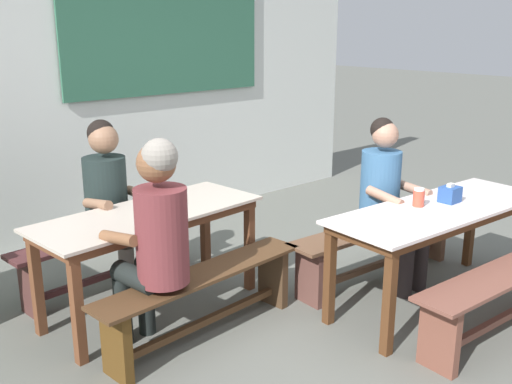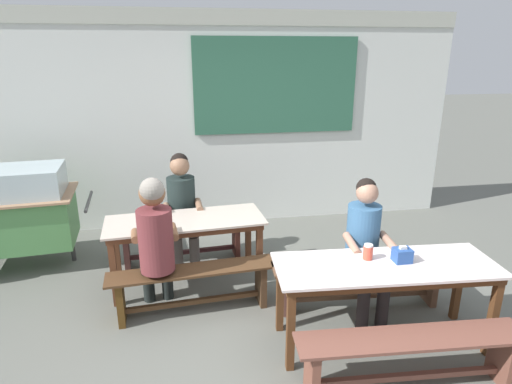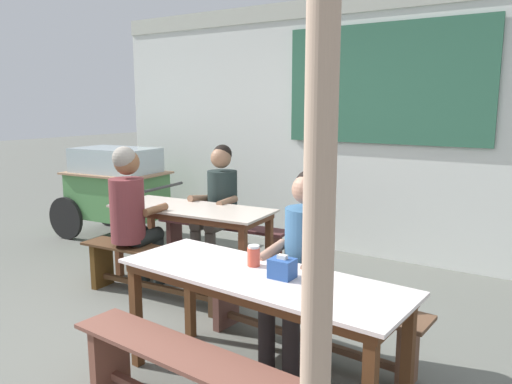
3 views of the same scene
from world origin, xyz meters
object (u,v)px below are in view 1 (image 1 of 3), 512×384
Objects in this scene: bench_far_back at (109,250)px; person_center_facing at (111,197)px; bench_near_front at (507,291)px; bench_near_back at (377,242)px; dining_table_near at (440,217)px; bench_far_front at (204,296)px; condiment_jar at (419,197)px; person_left_back_turned at (156,234)px; person_right_near_table at (388,193)px; dining_table_far at (149,223)px; tissue_box at (450,194)px.

person_center_facing reaches higher than bench_far_back.
bench_near_back is at bearing 86.45° from bench_near_front.
person_center_facing reaches higher than dining_table_near.
bench_far_front is (0.09, -1.08, -0.01)m from bench_far_back.
dining_table_near is 0.21m from condiment_jar.
person_left_back_turned reaches higher than dining_table_near.
person_right_near_table is (0.06, 1.01, 0.42)m from bench_near_front.
bench_far_front is at bearing -6.01° from person_left_back_turned.
bench_far_back is at bearing 124.18° from bench_near_front.
person_right_near_table is at bearing 86.44° from bench_near_front.
dining_table_far is at bearing 62.52° from person_left_back_turned.
bench_near_back is at bearing 71.52° from condiment_jar.
tissue_box is (1.98, -0.72, 0.01)m from person_left_back_turned.
bench_near_back is at bearing -35.70° from person_center_facing.
person_right_near_table reaches higher than dining_table_near.
dining_table_near is at bearing 86.45° from bench_near_front.
dining_table_near is 1.41× the size of person_center_facing.
dining_table_near is at bearing -24.75° from bench_far_front.
person_center_facing is (-0.03, 0.47, 0.08)m from dining_table_far.
bench_far_back is (-0.04, 0.54, -0.35)m from dining_table_far.
person_center_facing is at bearing 144.30° from bench_near_back.
tissue_box is at bearing -19.41° from condiment_jar.
bench_far_front is (-1.53, 0.71, -0.36)m from dining_table_near.
tissue_box is 0.27m from condiment_jar.
person_left_back_turned is (-0.31, 0.03, 0.48)m from bench_far_front.
person_right_near_table is (0.03, 0.47, 0.06)m from dining_table_near.
bench_far_back is at bearing 142.96° from bench_near_back.
person_left_back_turned is at bearing -117.48° from dining_table_far.
tissue_box is (1.67, -0.68, 0.50)m from bench_far_front.
dining_table_near is at bearing -21.86° from person_left_back_turned.
person_center_facing is (-1.60, 1.72, 0.08)m from dining_table_near.
dining_table_far is 2.39m from bench_near_front.
dining_table_far is 1.79m from bench_near_back.
bench_far_back is 0.44m from person_center_facing.
dining_table_far is 1.27× the size of person_right_near_table.
person_left_back_turned is 1.05× the size of person_right_near_table.
condiment_jar is at bearing 135.42° from dining_table_near.
dining_table_far is at bearing 130.70° from bench_near_front.
bench_near_front is (1.58, -2.33, -0.00)m from bench_far_back.
condiment_jar is at bearing -22.78° from bench_far_front.
person_right_near_table is (1.60, -0.78, 0.07)m from dining_table_far.
dining_table_far is 2.11m from tissue_box.
tissue_box is (1.72, -1.23, 0.14)m from dining_table_far.
tissue_box is at bearing -78.30° from bench_near_back.
person_center_facing is at bearing 76.35° from person_left_back_turned.
condiment_jar is at bearing -47.19° from person_center_facing.
person_left_back_turned reaches higher than tissue_box.
person_left_back_turned is 1.84m from condiment_jar.
person_center_facing reaches higher than person_right_near_table.
bench_near_front is 12.14× the size of tissue_box.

